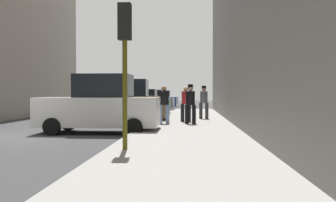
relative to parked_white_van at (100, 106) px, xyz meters
The scene contains 14 objects.
ground_plane 3.28m from the parked_white_van, 148.32° to the right, with size 120.00×120.00×0.00m, color #38383A.
sidewalk 3.85m from the parked_white_van, 25.96° to the right, with size 4.00×40.00×0.15m, color gray.
parked_white_van is the anchor object (origin of this frame).
parked_bronze_suv 5.37m from the parked_white_van, 90.00° to the left, with size 4.64×2.14×2.25m.
parked_dark_green_sedan 11.29m from the parked_white_van, 90.00° to the left, with size 4.22×2.10×1.79m.
parked_gray_coupe 16.95m from the parked_white_van, 90.00° to the left, with size 4.26×2.16×1.79m.
parked_blue_sedan 22.25m from the parked_white_van, 90.00° to the left, with size 4.26×2.17×1.79m.
parked_silver_sedan 28.27m from the parked_white_van, 90.00° to the left, with size 4.22×2.09×1.79m.
fire_hydrant 5.11m from the parked_white_van, 69.20° to the left, with size 0.42×0.22×0.70m.
traffic_light 5.59m from the parked_white_van, 69.58° to the right, with size 0.32×0.32×3.60m.
pedestrian_in_red_jacket 5.12m from the parked_white_van, 50.77° to the left, with size 0.51×0.42×1.71m.
pedestrian_with_beanie 7.34m from the parked_white_van, 55.27° to the left, with size 0.52×0.44×1.78m.
pedestrian_with_fedora 4.39m from the parked_white_van, 37.96° to the left, with size 0.52×0.44×1.78m.
pedestrian_in_jeans 3.55m from the parked_white_van, 50.37° to the left, with size 0.53×0.48×1.71m.
Camera 1 is at (6.13, -12.51, 1.55)m, focal length 40.00 mm.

